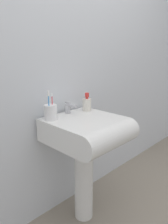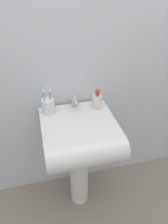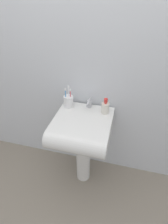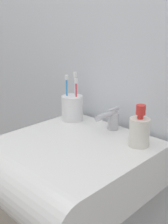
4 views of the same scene
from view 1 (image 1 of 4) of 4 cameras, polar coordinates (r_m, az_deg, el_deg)
The scene contains 7 objects.
ground_plane at distance 1.96m, azimuth -0.07°, elevation -25.31°, with size 6.00×6.00×0.00m, color gray.
wall_back at distance 1.68m, azimuth -6.88°, elevation 12.61°, with size 5.00×0.05×2.40m, color silver.
sink_pedestal at distance 1.76m, azimuth -0.08°, elevation -17.19°, with size 0.14×0.14×0.66m, color white.
sink_basin at distance 1.54m, azimuth 1.53°, elevation -5.05°, with size 0.49×0.54×0.16m.
faucet at distance 1.67m, azimuth -3.97°, elevation 1.14°, with size 0.04×0.12×0.09m.
toothbrush_cup at distance 1.53m, azimuth -8.72°, elevation 0.02°, with size 0.09×0.09×0.20m.
soap_bottle at distance 1.74m, azimuth 0.76°, elevation 2.12°, with size 0.07×0.07×0.14m.
Camera 1 is at (-1.06, -1.04, 1.29)m, focal length 35.00 mm.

